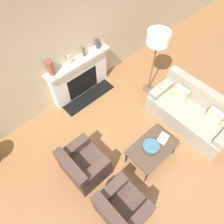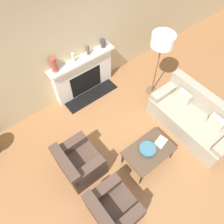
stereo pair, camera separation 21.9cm
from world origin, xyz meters
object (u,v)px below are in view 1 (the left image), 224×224
(fireplace, at_px, (80,77))
(mantel_vase_right, at_px, (98,44))
(armchair_far, at_px, (83,165))
(book, at_px, (163,138))
(floor_lamp, at_px, (158,41))
(armchair_near, at_px, (122,209))
(couch, at_px, (192,113))
(mantel_vase_center_left, at_px, (70,60))
(coffee_table, at_px, (152,148))
(mantel_vase_left, at_px, (51,68))
(mantel_vase_center_right, at_px, (84,52))
(bowl, at_px, (151,146))

(fireplace, bearing_deg, mantel_vase_right, 1.39)
(armchair_far, height_order, book, armchair_far)
(fireplace, bearing_deg, floor_lamp, -40.10)
(armchair_near, height_order, floor_lamp, floor_lamp)
(couch, bearing_deg, mantel_vase_center_left, -149.23)
(armchair_far, xyz_separation_m, coffee_table, (1.20, -0.68, 0.10))
(armchair_near, distance_m, coffee_table, 1.26)
(coffee_table, height_order, mantel_vase_left, mantel_vase_left)
(fireplace, distance_m, floor_lamp, 1.99)
(fireplace, height_order, mantel_vase_center_left, mantel_vase_center_left)
(floor_lamp, bearing_deg, couch, -92.17)
(couch, height_order, mantel_vase_right, mantel_vase_right)
(floor_lamp, height_order, mantel_vase_center_right, floor_lamp)
(coffee_table, distance_m, bowl, 0.09)
(armchair_far, xyz_separation_m, mantel_vase_center_right, (1.51, 1.75, 0.84))
(book, bearing_deg, mantel_vase_center_right, 76.93)
(bowl, xyz_separation_m, mantel_vase_center_left, (-0.05, 2.40, 0.66))
(mantel_vase_right, bearing_deg, armchair_near, -124.46)
(armchair_near, height_order, coffee_table, armchair_near)
(mantel_vase_center_left, bearing_deg, mantel_vase_left, 180.00)
(bowl, distance_m, mantel_vase_left, 2.56)
(coffee_table, distance_m, mantel_vase_center_left, 2.54)
(coffee_table, relative_size, mantel_vase_left, 2.82)
(bowl, relative_size, mantel_vase_right, 1.60)
(armchair_near, bearing_deg, mantel_vase_left, -13.20)
(fireplace, height_order, bowl, fireplace)
(coffee_table, height_order, mantel_vase_right, mantel_vase_right)
(fireplace, height_order, mantel_vase_center_right, mantel_vase_center_right)
(mantel_vase_right, bearing_deg, armchair_far, -137.79)
(armchair_near, distance_m, armchair_far, 1.06)
(mantel_vase_left, bearing_deg, fireplace, -1.36)
(fireplace, xyz_separation_m, book, (0.20, -2.43, -0.05))
(bowl, bearing_deg, book, -6.94)
(armchair_far, bearing_deg, book, -114.84)
(fireplace, xyz_separation_m, armchair_near, (-1.30, -2.79, -0.19))
(book, bearing_deg, floor_lamp, 36.75)
(bowl, bearing_deg, mantel_vase_right, 72.63)
(coffee_table, xyz_separation_m, bowl, (-0.02, 0.03, 0.08))
(armchair_far, xyz_separation_m, bowl, (1.18, -0.66, 0.18))
(couch, height_order, mantel_vase_center_right, mantel_vase_center_right)
(couch, distance_m, mantel_vase_center_left, 2.95)
(bowl, bearing_deg, mantel_vase_center_left, 91.30)
(armchair_near, distance_m, book, 1.55)
(book, bearing_deg, mantel_vase_right, 67.21)
(armchair_near, relative_size, mantel_vase_center_left, 3.63)
(coffee_table, distance_m, floor_lamp, 2.22)
(coffee_table, bearing_deg, mantel_vase_left, 102.46)
(coffee_table, height_order, mantel_vase_center_left, mantel_vase_center_left)
(armchair_far, height_order, mantel_vase_center_left, mantel_vase_center_left)
(couch, distance_m, mantel_vase_right, 2.65)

